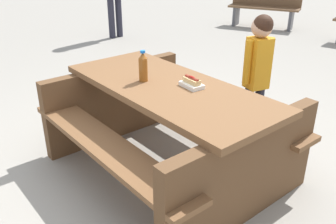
{
  "coord_description": "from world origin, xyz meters",
  "views": [
    {
      "loc": [
        2.38,
        -0.92,
        1.72
      ],
      "look_at": [
        0.0,
        0.0,
        0.52
      ],
      "focal_mm": 38.9,
      "sensor_mm": 36.0,
      "label": 1
    }
  ],
  "objects_px": {
    "child_in_coat": "(258,64)",
    "park_bench_far": "(265,6)",
    "hotdog_tray": "(192,83)",
    "soda_bottle": "(143,67)",
    "picnic_table": "(168,121)"
  },
  "relations": [
    {
      "from": "picnic_table",
      "to": "hotdog_tray",
      "type": "height_order",
      "value": "hotdog_tray"
    },
    {
      "from": "hotdog_tray",
      "to": "park_bench_far",
      "type": "xyz_separation_m",
      "value": [
        -4.56,
        3.84,
        -0.33
      ]
    },
    {
      "from": "hotdog_tray",
      "to": "picnic_table",
      "type": "bearing_deg",
      "value": -125.3
    },
    {
      "from": "child_in_coat",
      "to": "park_bench_far",
      "type": "height_order",
      "value": "child_in_coat"
    },
    {
      "from": "picnic_table",
      "to": "park_bench_far",
      "type": "height_order",
      "value": "park_bench_far"
    },
    {
      "from": "soda_bottle",
      "to": "park_bench_far",
      "type": "bearing_deg",
      "value": 136.19
    },
    {
      "from": "soda_bottle",
      "to": "picnic_table",
      "type": "bearing_deg",
      "value": 44.39
    },
    {
      "from": "picnic_table",
      "to": "soda_bottle",
      "type": "height_order",
      "value": "soda_bottle"
    },
    {
      "from": "hotdog_tray",
      "to": "park_bench_far",
      "type": "distance_m",
      "value": 5.97
    },
    {
      "from": "soda_bottle",
      "to": "child_in_coat",
      "type": "distance_m",
      "value": 1.07
    },
    {
      "from": "soda_bottle",
      "to": "park_bench_far",
      "type": "relative_size",
      "value": 0.18
    },
    {
      "from": "soda_bottle",
      "to": "hotdog_tray",
      "type": "bearing_deg",
      "value": 49.17
    },
    {
      "from": "picnic_table",
      "to": "park_bench_far",
      "type": "distance_m",
      "value": 5.98
    },
    {
      "from": "picnic_table",
      "to": "hotdog_tray",
      "type": "distance_m",
      "value": 0.38
    },
    {
      "from": "picnic_table",
      "to": "soda_bottle",
      "type": "xyz_separation_m",
      "value": [
        -0.15,
        -0.14,
        0.42
      ]
    }
  ]
}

